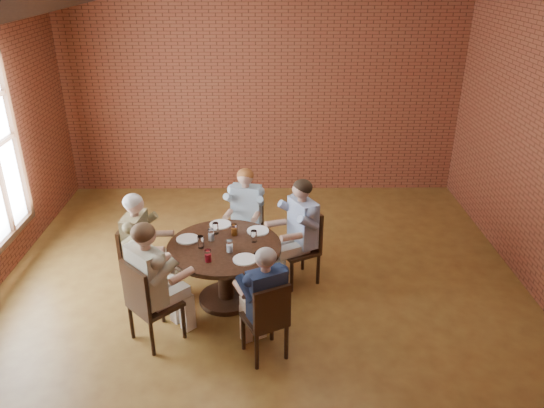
{
  "coord_description": "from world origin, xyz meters",
  "views": [
    {
      "loc": [
        0.07,
        -5.08,
        3.7
      ],
      "look_at": [
        0.13,
        1.0,
        0.86
      ],
      "focal_mm": 35.0,
      "sensor_mm": 36.0,
      "label": 1
    }
  ],
  "objects_px": {
    "dining_table": "(225,262)",
    "diner_e": "(264,303)",
    "chair_c": "(136,258)",
    "smartphone": "(256,256)",
    "diner_b": "(245,216)",
    "chair_d": "(147,301)",
    "diner_c": "(142,247)",
    "diner_a": "(298,233)",
    "chair_b": "(247,223)",
    "chair_a": "(304,243)",
    "diner_d": "(153,283)",
    "chair_e": "(268,319)"
  },
  "relations": [
    {
      "from": "chair_d",
      "to": "chair_b",
      "type": "bearing_deg",
      "value": -73.14
    },
    {
      "from": "smartphone",
      "to": "chair_a",
      "type": "bearing_deg",
      "value": 76.14
    },
    {
      "from": "diner_c",
      "to": "chair_d",
      "type": "distance_m",
      "value": 0.89
    },
    {
      "from": "dining_table",
      "to": "smartphone",
      "type": "height_order",
      "value": "smartphone"
    },
    {
      "from": "diner_b",
      "to": "chair_d",
      "type": "height_order",
      "value": "diner_b"
    },
    {
      "from": "chair_a",
      "to": "chair_d",
      "type": "height_order",
      "value": "chair_d"
    },
    {
      "from": "diner_c",
      "to": "diner_d",
      "type": "relative_size",
      "value": 0.96
    },
    {
      "from": "diner_b",
      "to": "chair_c",
      "type": "bearing_deg",
      "value": -134.21
    },
    {
      "from": "dining_table",
      "to": "diner_d",
      "type": "height_order",
      "value": "diner_d"
    },
    {
      "from": "dining_table",
      "to": "diner_c",
      "type": "relative_size",
      "value": 0.98
    },
    {
      "from": "diner_e",
      "to": "chair_b",
      "type": "bearing_deg",
      "value": -109.15
    },
    {
      "from": "chair_d",
      "to": "smartphone",
      "type": "xyz_separation_m",
      "value": [
        1.11,
        0.49,
        0.24
      ]
    },
    {
      "from": "dining_table",
      "to": "diner_a",
      "type": "height_order",
      "value": "diner_a"
    },
    {
      "from": "chair_c",
      "to": "smartphone",
      "type": "distance_m",
      "value": 1.48
    },
    {
      "from": "diner_e",
      "to": "smartphone",
      "type": "xyz_separation_m",
      "value": [
        -0.09,
        0.69,
        0.13
      ]
    },
    {
      "from": "chair_b",
      "to": "diner_e",
      "type": "bearing_deg",
      "value": -71.28
    },
    {
      "from": "chair_b",
      "to": "diner_c",
      "type": "bearing_deg",
      "value": -130.04
    },
    {
      "from": "chair_b",
      "to": "chair_c",
      "type": "distance_m",
      "value": 1.56
    },
    {
      "from": "chair_d",
      "to": "diner_e",
      "type": "xyz_separation_m",
      "value": [
        1.2,
        -0.2,
        0.11
      ]
    },
    {
      "from": "diner_a",
      "to": "chair_e",
      "type": "relative_size",
      "value": 1.51
    },
    {
      "from": "chair_b",
      "to": "chair_e",
      "type": "xyz_separation_m",
      "value": [
        0.27,
        -2.04,
        -0.01
      ]
    },
    {
      "from": "chair_a",
      "to": "chair_e",
      "type": "xyz_separation_m",
      "value": [
        -0.45,
        -1.47,
        -0.02
      ]
    },
    {
      "from": "dining_table",
      "to": "diner_c",
      "type": "distance_m",
      "value": 0.98
    },
    {
      "from": "dining_table",
      "to": "diner_e",
      "type": "distance_m",
      "value": 1.04
    },
    {
      "from": "diner_a",
      "to": "diner_c",
      "type": "bearing_deg",
      "value": -106.81
    },
    {
      "from": "diner_c",
      "to": "chair_e",
      "type": "bearing_deg",
      "value": -120.79
    },
    {
      "from": "chair_d",
      "to": "diner_d",
      "type": "bearing_deg",
      "value": -90.0
    },
    {
      "from": "chair_a",
      "to": "diner_a",
      "type": "height_order",
      "value": "diner_a"
    },
    {
      "from": "dining_table",
      "to": "smartphone",
      "type": "xyz_separation_m",
      "value": [
        0.36,
        -0.24,
        0.23
      ]
    },
    {
      "from": "diner_b",
      "to": "diner_e",
      "type": "xyz_separation_m",
      "value": [
        0.25,
        -1.9,
        -0.01
      ]
    },
    {
      "from": "diner_b",
      "to": "diner_a",
      "type": "bearing_deg",
      "value": -26.9
    },
    {
      "from": "chair_c",
      "to": "smartphone",
      "type": "relative_size",
      "value": 5.94
    },
    {
      "from": "chair_c",
      "to": "chair_d",
      "type": "distance_m",
      "value": 0.91
    },
    {
      "from": "diner_c",
      "to": "diner_a",
      "type": "bearing_deg",
      "value": -73.27
    },
    {
      "from": "diner_b",
      "to": "diner_c",
      "type": "height_order",
      "value": "diner_c"
    },
    {
      "from": "smartphone",
      "to": "chair_e",
      "type": "bearing_deg",
      "value": -55.79
    },
    {
      "from": "chair_c",
      "to": "chair_d",
      "type": "height_order",
      "value": "chair_d"
    },
    {
      "from": "diner_c",
      "to": "chair_d",
      "type": "xyz_separation_m",
      "value": [
        0.22,
        -0.85,
        -0.14
      ]
    },
    {
      "from": "diner_b",
      "to": "diner_d",
      "type": "xyz_separation_m",
      "value": [
        -0.88,
        -1.63,
        0.05
      ]
    },
    {
      "from": "chair_b",
      "to": "diner_d",
      "type": "xyz_separation_m",
      "value": [
        -0.9,
        -1.71,
        0.19
      ]
    },
    {
      "from": "diner_d",
      "to": "diner_e",
      "type": "distance_m",
      "value": 1.16
    },
    {
      "from": "dining_table",
      "to": "diner_d",
      "type": "distance_m",
      "value": 0.97
    },
    {
      "from": "chair_a",
      "to": "chair_d",
      "type": "distance_m",
      "value": 2.07
    },
    {
      "from": "dining_table",
      "to": "diner_c",
      "type": "xyz_separation_m",
      "value": [
        -0.96,
        0.11,
        0.13
      ]
    },
    {
      "from": "chair_a",
      "to": "diner_c",
      "type": "height_order",
      "value": "diner_c"
    },
    {
      "from": "dining_table",
      "to": "diner_b",
      "type": "height_order",
      "value": "diner_b"
    },
    {
      "from": "chair_b",
      "to": "chair_e",
      "type": "height_order",
      "value": "chair_b"
    },
    {
      "from": "diner_c",
      "to": "chair_a",
      "type": "bearing_deg",
      "value": -72.51
    },
    {
      "from": "diner_a",
      "to": "chair_e",
      "type": "bearing_deg",
      "value": -41.33
    },
    {
      "from": "chair_b",
      "to": "dining_table",
      "type": "bearing_deg",
      "value": -90.0
    }
  ]
}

